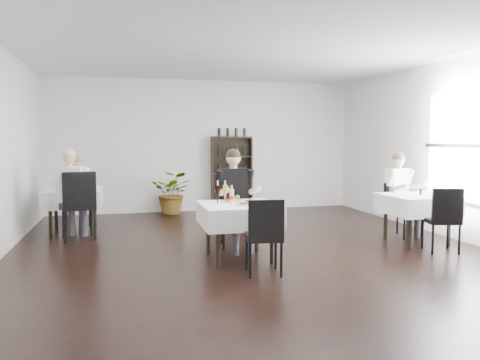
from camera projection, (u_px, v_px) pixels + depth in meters
name	position (u px, v px, depth m)	size (l,w,h in m)	color
room_shell	(260.00, 151.00, 6.42)	(9.00, 9.00, 9.00)	black
window_right	(474.00, 149.00, 7.26)	(0.06, 2.30, 1.85)	white
wine_shelf	(232.00, 174.00, 10.79)	(0.90, 0.28, 1.75)	black
main_table	(239.00, 215.00, 6.43)	(1.03, 1.03, 0.77)	black
left_table	(73.00, 198.00, 8.26)	(0.98, 0.98, 0.77)	black
right_table	(417.00, 204.00, 7.44)	(0.98, 0.98, 0.77)	black
potted_tree	(173.00, 193.00, 10.34)	(0.86, 0.75, 0.96)	#2A551D
main_chair_far	(235.00, 209.00, 7.25)	(0.51, 0.51, 0.99)	black
main_chair_near	(265.00, 232.00, 5.65)	(0.49, 0.49, 0.94)	black
left_chair_far	(77.00, 199.00, 8.97)	(0.51, 0.51, 0.91)	black
left_chair_near	(79.00, 201.00, 7.60)	(0.60, 0.61, 1.14)	black
right_chair_far	(397.00, 206.00, 7.98)	(0.55, 0.56, 0.91)	black
right_chair_near	(444.00, 216.00, 6.77)	(0.53, 0.54, 0.96)	black
diner_main	(235.00, 192.00, 6.93)	(0.60, 0.61, 1.52)	#3D3D44
diner_left_far	(78.00, 187.00, 8.72)	(0.52, 0.53, 1.33)	#3D3D44
diner_left_near	(71.00, 187.00, 7.64)	(0.62, 0.64, 1.51)	#3D3D44
diner_right_far	(401.00, 188.00, 7.98)	(0.60, 0.64, 1.43)	#3D3D44
plate_far	(234.00, 200.00, 6.64)	(0.35, 0.35, 0.09)	white
plate_near	(247.00, 204.00, 6.29)	(0.35, 0.35, 0.08)	white
pilsner_dark	(218.00, 195.00, 6.26)	(0.08, 0.08, 0.34)	black
pilsner_lager	(225.00, 194.00, 6.47)	(0.07, 0.07, 0.32)	#B3922E
coke_bottle	(232.00, 196.00, 6.41)	(0.07, 0.07, 0.26)	silver
napkin_cutlery	(260.00, 205.00, 6.24)	(0.22, 0.21, 0.02)	black
pepper_mill	(421.00, 192.00, 7.41)	(0.04, 0.04, 0.10)	black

